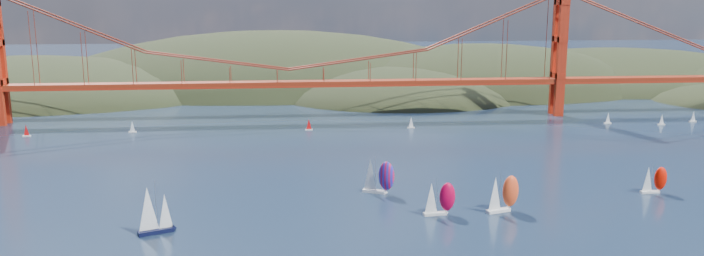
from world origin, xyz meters
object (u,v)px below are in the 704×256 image
at_px(racer_0, 439,198).
at_px(racer_2, 654,179).
at_px(sloop_navy, 153,211).
at_px(racer_1, 502,193).
at_px(racer_rwb, 378,176).

relative_size(racer_0, racer_2, 1.12).
bearing_deg(racer_2, sloop_navy, -174.41).
distance_m(racer_1, racer_rwb, 35.41).
relative_size(racer_0, racer_1, 0.89).
bearing_deg(racer_2, racer_0, -171.51).
height_order(sloop_navy, racer_2, sloop_navy).
relative_size(sloop_navy, racer_2, 1.50).
distance_m(sloop_navy, racer_rwb, 62.76).
xyz_separation_m(sloop_navy, racer_1, (86.29, 8.13, -0.61)).
height_order(racer_2, racer_rwb, racer_rwb).
xyz_separation_m(racer_1, racer_rwb, (-29.78, 19.16, -0.02)).
height_order(sloop_navy, racer_rwb, sloop_navy).
bearing_deg(racer_2, racer_rwb, 171.74).
height_order(racer_0, racer_rwb, racer_rwb).
bearing_deg(racer_rwb, racer_1, -7.62).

